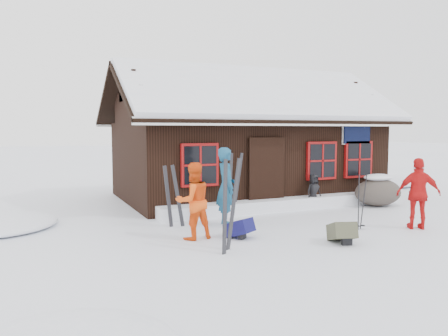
{
  "coord_description": "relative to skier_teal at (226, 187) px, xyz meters",
  "views": [
    {
      "loc": [
        -5.19,
        -8.25,
        2.26
      ],
      "look_at": [
        -0.67,
        1.85,
        1.3
      ],
      "focal_mm": 35.0,
      "sensor_mm": 36.0,
      "label": 1
    }
  ],
  "objects": [
    {
      "name": "snow_drift",
      "position": [
        2.45,
        1.16,
        -0.75
      ],
      "size": [
        7.6,
        0.6,
        0.35
      ],
      "primitive_type": "cube",
      "color": "white",
      "rests_on": "ground"
    },
    {
      "name": "ski_pair_mid",
      "position": [
        -1.21,
        0.33,
        -0.22
      ],
      "size": [
        0.54,
        0.18,
        1.51
      ],
      "rotation": [
        0.0,
        0.0,
        0.16
      ],
      "color": "black",
      "rests_on": "ground"
    },
    {
      "name": "ski_pair_left",
      "position": [
        -0.85,
        -2.02,
        -0.08
      ],
      "size": [
        0.54,
        0.35,
        1.79
      ],
      "rotation": [
        0.0,
        0.0,
        0.56
      ],
      "color": "black",
      "rests_on": "ground"
    },
    {
      "name": "mountain_hut",
      "position": [
        2.46,
        3.89,
        0.65
      ],
      "size": [
        8.9,
        6.09,
        4.42
      ],
      "color": "black",
      "rests_on": "ground"
    },
    {
      "name": "skier_teal",
      "position": [
        0.0,
        0.0,
        0.0
      ],
      "size": [
        0.55,
        0.74,
        1.86
      ],
      "primitive_type": "imported",
      "rotation": [
        0.0,
        0.0,
        1.4
      ],
      "color": "navy",
      "rests_on": "ground"
    },
    {
      "name": "snow_mounds",
      "position": [
        2.61,
        0.77,
        -0.93
      ],
      "size": [
        20.6,
        13.2,
        0.48
      ],
      "color": "white",
      "rests_on": "ground"
    },
    {
      "name": "ski_pair_right",
      "position": [
        0.73,
        1.1,
        -0.12
      ],
      "size": [
        0.56,
        0.25,
        1.71
      ],
      "rotation": [
        0.0,
        0.0,
        0.35
      ],
      "color": "black",
      "rests_on": "ground"
    },
    {
      "name": "skier_crouched",
      "position": [
        3.31,
        1.11,
        -0.44
      ],
      "size": [
        0.5,
        0.35,
        0.98
      ],
      "primitive_type": "imported",
      "rotation": [
        0.0,
        0.0,
        0.1
      ],
      "color": "black",
      "rests_on": "ground"
    },
    {
      "name": "skier_orange_left",
      "position": [
        -1.17,
        -0.93,
        -0.13
      ],
      "size": [
        0.85,
        0.7,
        1.6
      ],
      "primitive_type": "imported",
      "rotation": [
        0.0,
        0.0,
        3.26
      ],
      "color": "#F25011",
      "rests_on": "ground"
    },
    {
      "name": "ground",
      "position": [
        0.95,
        -1.09,
        -0.93
      ],
      "size": [
        120.0,
        120.0,
        0.0
      ],
      "primitive_type": "plane",
      "color": "white",
      "rests_on": "ground"
    },
    {
      "name": "skier_orange_right",
      "position": [
        3.85,
        -2.15,
        -0.11
      ],
      "size": [
        1.02,
        0.84,
        1.63
      ],
      "primitive_type": "imported",
      "rotation": [
        0.0,
        0.0,
        2.59
      ],
      "color": "red",
      "rests_on": "ground"
    },
    {
      "name": "backpack_olive",
      "position": [
        1.43,
        -2.47,
        -0.77
      ],
      "size": [
        0.61,
        0.7,
        0.32
      ],
      "primitive_type": "cube",
      "rotation": [
        0.0,
        0.0,
        -0.34
      ],
      "color": "#454632",
      "rests_on": "ground"
    },
    {
      "name": "ski_poles",
      "position": [
        2.63,
        -1.65,
        -0.32
      ],
      "size": [
        0.23,
        0.11,
        1.3
      ],
      "color": "black",
      "rests_on": "ground"
    },
    {
      "name": "backpack_blue",
      "position": [
        -0.26,
        -1.24,
        -0.78
      ],
      "size": [
        0.62,
        0.66,
        0.29
      ],
      "primitive_type": "cube",
      "rotation": [
        0.0,
        0.0,
        0.53
      ],
      "color": "#111149",
      "rests_on": "ground"
    },
    {
      "name": "boulder",
      "position": [
        5.26,
        0.58,
        -0.49
      ],
      "size": [
        1.48,
        1.11,
        0.86
      ],
      "color": "#524941",
      "rests_on": "ground"
    }
  ]
}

